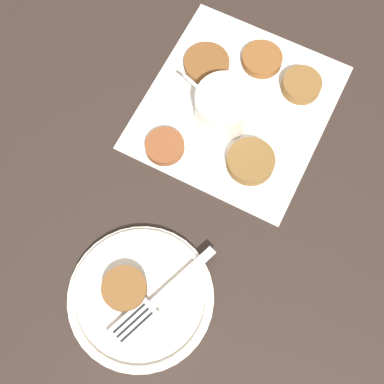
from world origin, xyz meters
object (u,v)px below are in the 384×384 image
(fritter_on_plate, at_px, (124,288))
(fork, at_px, (153,304))
(sauce_bowl, at_px, (223,106))
(serving_plate, at_px, (141,297))

(fritter_on_plate, bearing_deg, fork, 77.27)
(sauce_bowl, relative_size, serving_plate, 0.54)
(sauce_bowl, xyz_separation_m, fritter_on_plate, (0.28, -0.06, -0.00))
(serving_plate, distance_m, fritter_on_plate, 0.03)
(sauce_bowl, relative_size, fritter_on_plate, 1.77)
(sauce_bowl, distance_m, serving_plate, 0.29)
(sauce_bowl, bearing_deg, fritter_on_plate, -11.74)
(serving_plate, height_order, fritter_on_plate, fritter_on_plate)
(sauce_bowl, bearing_deg, fork, -3.59)
(fritter_on_plate, relative_size, fork, 0.37)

